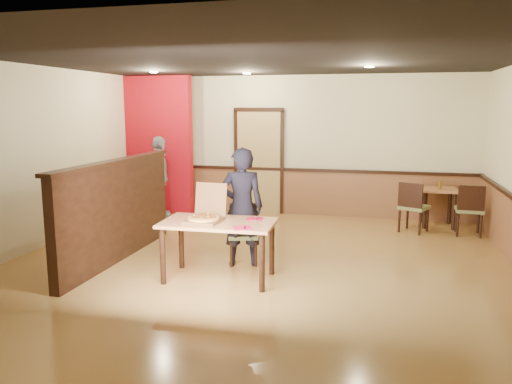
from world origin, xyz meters
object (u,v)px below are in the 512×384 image
(side_chair_right, at_px, (470,208))
(diner, at_px, (242,207))
(side_table, at_px, (438,198))
(passerby, at_px, (160,177))
(pizza_box, at_px, (205,216))
(side_chair_left, at_px, (413,205))
(condiment, at_px, (440,185))
(diner_chair, at_px, (243,231))
(main_table, at_px, (219,230))

(side_chair_right, xyz_separation_m, diner, (-3.33, -2.46, 0.34))
(diner, bearing_deg, side_table, -150.76)
(passerby, bearing_deg, pizza_box, -171.08)
(diner, relative_size, pizza_box, 3.11)
(side_chair_left, height_order, condiment, side_chair_left)
(side_chair_right, relative_size, condiment, 6.12)
(side_chair_right, distance_m, condiment, 0.76)
(diner_chair, distance_m, side_chair_left, 3.36)
(diner, height_order, pizza_box, diner)
(side_chair_right, xyz_separation_m, side_table, (-0.45, 0.62, 0.05))
(side_chair_right, height_order, condiment, side_chair_right)
(side_chair_right, height_order, pizza_box, pizza_box)
(main_table, relative_size, passerby, 0.89)
(side_table, bearing_deg, main_table, -129.15)
(diner_chair, relative_size, side_table, 1.17)
(diner_chair, height_order, side_table, diner_chair)
(main_table, xyz_separation_m, diner, (0.13, 0.63, 0.17))
(main_table, bearing_deg, diner, 76.51)
(side_table, bearing_deg, condiment, -81.08)
(passerby, xyz_separation_m, condiment, (5.28, 0.47, -0.03))
(main_table, height_order, pizza_box, pizza_box)
(condiment, bearing_deg, diner_chair, -135.43)
(condiment, bearing_deg, side_chair_left, -131.92)
(diner_chair, xyz_separation_m, condiment, (2.91, 2.87, 0.33))
(side_chair_left, distance_m, diner, 3.46)
(condiment, bearing_deg, main_table, -129.75)
(side_chair_left, bearing_deg, passerby, 24.07)
(side_table, bearing_deg, diner, -133.16)
(diner_chair, distance_m, passerby, 3.38)
(passerby, bearing_deg, side_table, -108.44)
(passerby, distance_m, pizza_box, 3.79)
(pizza_box, bearing_deg, side_chair_right, 43.71)
(diner_chair, relative_size, pizza_box, 1.57)
(diner, bearing_deg, passerby, -64.33)
(side_chair_left, bearing_deg, side_table, -103.16)
(side_chair_right, bearing_deg, side_table, -50.75)
(diner_chair, distance_m, diner, 0.40)
(main_table, xyz_separation_m, passerby, (-2.25, 3.16, 0.16))
(pizza_box, bearing_deg, passerby, 126.52)
(passerby, xyz_separation_m, pizza_box, (2.08, -3.17, 0.01))
(side_chair_left, relative_size, condiment, 6.15)
(diner, xyz_separation_m, passerby, (-2.38, 2.53, -0.01))
(diner_chair, xyz_separation_m, side_chair_right, (3.35, 2.32, 0.03))
(diner_chair, height_order, diner, diner)
(side_table, distance_m, condiment, 0.25)
(side_table, relative_size, condiment, 4.85)
(pizza_box, bearing_deg, side_table, 52.62)
(pizza_box, distance_m, condiment, 4.85)
(diner_chair, bearing_deg, diner, -97.92)
(side_chair_left, relative_size, diner, 0.54)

